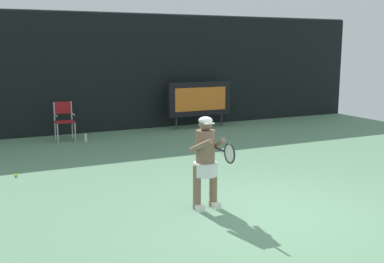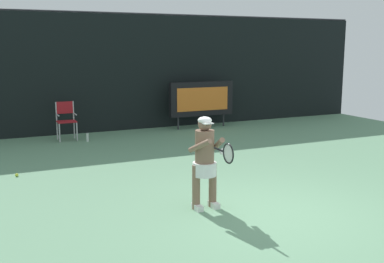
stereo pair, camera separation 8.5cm
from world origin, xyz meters
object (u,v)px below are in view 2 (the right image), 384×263
object	(u,v)px
tennis_player	(205,158)
tennis_racket	(228,153)
umpire_chair	(66,118)
tennis_ball_loose	(17,175)
water_bottle	(88,137)
scoreboard	(201,99)

from	to	relation	value
tennis_player	tennis_racket	world-z (taller)	tennis_player
tennis_racket	umpire_chair	bearing A→B (deg)	101.39
umpire_chair	tennis_player	bearing A→B (deg)	-81.47
tennis_player	tennis_ball_loose	distance (m)	4.30
umpire_chair	tennis_ball_loose	world-z (taller)	umpire_chair
water_bottle	scoreboard	bearing A→B (deg)	10.62
water_bottle	tennis_player	distance (m)	6.34
tennis_ball_loose	water_bottle	bearing A→B (deg)	54.81
tennis_player	water_bottle	bearing A→B (deg)	94.91
umpire_chair	tennis_ball_loose	bearing A→B (deg)	-115.03
scoreboard	tennis_racket	xyz separation A→B (m)	(-3.30, -7.65, 0.10)
umpire_chair	tennis_player	xyz separation A→B (m)	(1.02, -6.78, 0.21)
umpire_chair	tennis_player	size ratio (longest dim) A/B	0.71
scoreboard	tennis_player	bearing A→B (deg)	-115.57
water_bottle	tennis_ball_loose	distance (m)	3.65
scoreboard	tennis_ball_loose	size ratio (longest dim) A/B	32.35
scoreboard	tennis_ball_loose	xyz separation A→B (m)	(-6.00, -3.71, -0.91)
tennis_ball_loose	scoreboard	bearing A→B (deg)	31.76
water_bottle	tennis_racket	size ratio (longest dim) A/B	0.44
umpire_chair	tennis_racket	world-z (taller)	tennis_racket
scoreboard	tennis_player	distance (m)	7.77
umpire_chair	water_bottle	bearing A→B (deg)	-46.17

